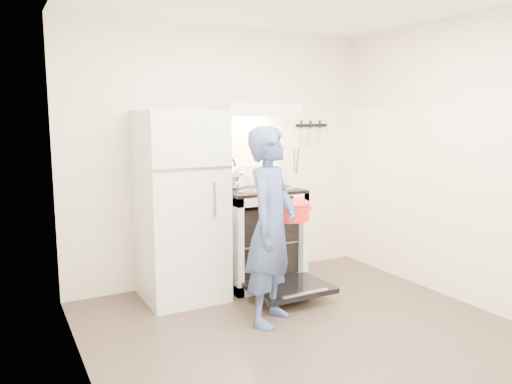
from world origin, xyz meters
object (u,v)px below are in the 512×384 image
stove_body (259,237)px  dutch_oven (291,212)px  tea_kettle (229,174)px  person (271,226)px  refrigerator (181,206)px

stove_body → dutch_oven: dutch_oven is taller
tea_kettle → person: person is taller
refrigerator → person: 0.98m
tea_kettle → refrigerator: bearing=-170.4°
refrigerator → dutch_oven: (0.79, -0.62, -0.02)m
person → refrigerator: bearing=77.7°
stove_body → person: 1.02m
refrigerator → dutch_oven: size_ratio=4.42×
tea_kettle → stove_body: bearing=-12.8°
tea_kettle → person: bearing=-95.0°
stove_body → person: (-0.37, -0.90, 0.33)m
tea_kettle → dutch_oven: tea_kettle is taller
stove_body → person: size_ratio=0.58×
stove_body → person: bearing=-112.3°
stove_body → dutch_oven: size_ratio=2.39×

